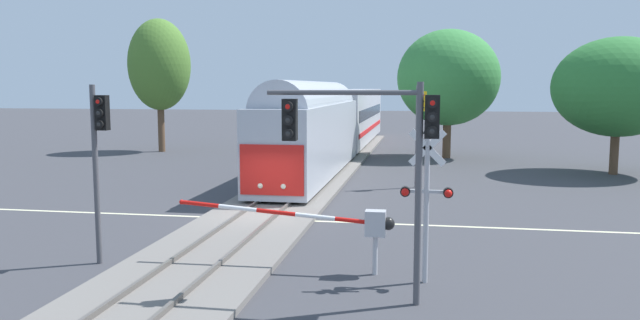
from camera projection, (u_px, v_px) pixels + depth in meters
ground_plane at (260, 219)px, 24.07m from camera, size 220.00×220.00×0.00m
road_centre_stripe at (260, 219)px, 24.07m from camera, size 44.00×0.20×0.01m
railway_track at (260, 217)px, 24.06m from camera, size 4.40×80.00×0.32m
commuter_train at (337, 120)px, 44.70m from camera, size 3.04×42.12×5.16m
crossing_gate_near at (349, 222)px, 16.93m from camera, size 6.20×0.40×1.93m
crossing_signal_mast at (427, 188)px, 15.96m from camera, size 1.36×0.44×4.18m
traffic_signal_far_side at (420, 120)px, 31.09m from camera, size 0.53×0.38×5.24m
traffic_signal_near_right at (375, 139)px, 14.31m from camera, size 4.06×0.38×5.28m
traffic_signal_median at (99, 145)px, 17.59m from camera, size 0.53×0.38×5.23m
elm_centre_background at (448, 78)px, 44.12m from camera, size 7.32×7.32×9.27m
maple_right_background at (618, 87)px, 35.80m from camera, size 7.46×7.46×8.07m
pine_left_background at (159, 65)px, 48.31m from camera, size 4.87×4.87×10.47m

